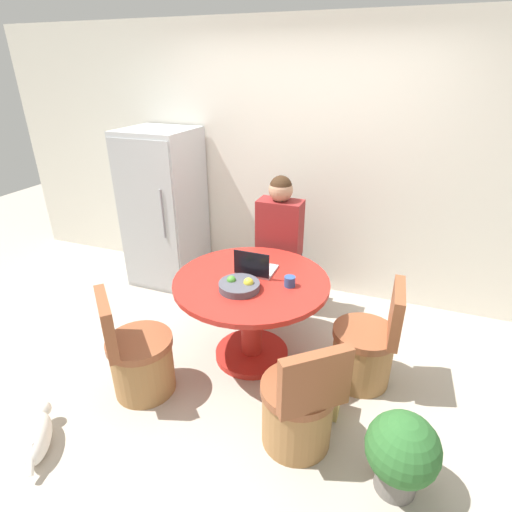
{
  "coord_description": "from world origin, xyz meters",
  "views": [
    {
      "loc": [
        0.93,
        -2.23,
        2.19
      ],
      "look_at": [
        -0.04,
        0.33,
        0.87
      ],
      "focal_mm": 28.0,
      "sensor_mm": 36.0,
      "label": 1
    }
  ],
  "objects_px": {
    "refrigerator": "(165,209)",
    "handbag": "(318,395)",
    "potted_plant": "(402,452)",
    "chair_near_right_corner": "(299,409)",
    "fruit_bowl": "(239,285)",
    "cat": "(38,436)",
    "laptop": "(255,268)",
    "chair_right_side": "(365,350)",
    "person_seated": "(281,238)",
    "chair_near_left_corner": "(139,360)",
    "dining_table": "(251,304)"
  },
  "relations": [
    {
      "from": "fruit_bowl",
      "to": "handbag",
      "type": "height_order",
      "value": "fruit_bowl"
    },
    {
      "from": "chair_near_right_corner",
      "to": "laptop",
      "type": "xyz_separation_m",
      "value": [
        -0.59,
        0.79,
        0.49
      ]
    },
    {
      "from": "fruit_bowl",
      "to": "cat",
      "type": "relative_size",
      "value": 0.68
    },
    {
      "from": "chair_near_right_corner",
      "to": "person_seated",
      "type": "distance_m",
      "value": 1.68
    },
    {
      "from": "chair_near_left_corner",
      "to": "person_seated",
      "type": "height_order",
      "value": "person_seated"
    },
    {
      "from": "fruit_bowl",
      "to": "laptop",
      "type": "bearing_deg",
      "value": 86.55
    },
    {
      "from": "chair_near_right_corner",
      "to": "laptop",
      "type": "distance_m",
      "value": 1.1
    },
    {
      "from": "chair_right_side",
      "to": "chair_near_right_corner",
      "type": "height_order",
      "value": "same"
    },
    {
      "from": "chair_right_side",
      "to": "handbag",
      "type": "bearing_deg",
      "value": -33.72
    },
    {
      "from": "potted_plant",
      "to": "person_seated",
      "type": "bearing_deg",
      "value": 127.04
    },
    {
      "from": "chair_right_side",
      "to": "handbag",
      "type": "distance_m",
      "value": 0.51
    },
    {
      "from": "refrigerator",
      "to": "potted_plant",
      "type": "bearing_deg",
      "value": -34.35
    },
    {
      "from": "refrigerator",
      "to": "handbag",
      "type": "height_order",
      "value": "refrigerator"
    },
    {
      "from": "refrigerator",
      "to": "cat",
      "type": "height_order",
      "value": "refrigerator"
    },
    {
      "from": "chair_near_left_corner",
      "to": "fruit_bowl",
      "type": "xyz_separation_m",
      "value": [
        0.59,
        0.48,
        0.48
      ]
    },
    {
      "from": "fruit_bowl",
      "to": "potted_plant",
      "type": "distance_m",
      "value": 1.43
    },
    {
      "from": "handbag",
      "to": "chair_near_left_corner",
      "type": "bearing_deg",
      "value": -168.03
    },
    {
      "from": "dining_table",
      "to": "person_seated",
      "type": "height_order",
      "value": "person_seated"
    },
    {
      "from": "handbag",
      "to": "potted_plant",
      "type": "bearing_deg",
      "value": -36.74
    },
    {
      "from": "dining_table",
      "to": "chair_near_right_corner",
      "type": "relative_size",
      "value": 1.43
    },
    {
      "from": "cat",
      "to": "potted_plant",
      "type": "relative_size",
      "value": 0.84
    },
    {
      "from": "dining_table",
      "to": "chair_near_right_corner",
      "type": "height_order",
      "value": "chair_near_right_corner"
    },
    {
      "from": "potted_plant",
      "to": "refrigerator",
      "type": "bearing_deg",
      "value": 145.65
    },
    {
      "from": "fruit_bowl",
      "to": "cat",
      "type": "height_order",
      "value": "fruit_bowl"
    },
    {
      "from": "refrigerator",
      "to": "chair_near_right_corner",
      "type": "height_order",
      "value": "refrigerator"
    },
    {
      "from": "chair_right_side",
      "to": "potted_plant",
      "type": "distance_m",
      "value": 0.88
    },
    {
      "from": "dining_table",
      "to": "laptop",
      "type": "height_order",
      "value": "laptop"
    },
    {
      "from": "chair_near_right_corner",
      "to": "fruit_bowl",
      "type": "distance_m",
      "value": 0.93
    },
    {
      "from": "chair_right_side",
      "to": "chair_near_left_corner",
      "type": "distance_m",
      "value": 1.66
    },
    {
      "from": "dining_table",
      "to": "chair_right_side",
      "type": "distance_m",
      "value": 0.92
    },
    {
      "from": "chair_near_left_corner",
      "to": "fruit_bowl",
      "type": "height_order",
      "value": "chair_near_left_corner"
    },
    {
      "from": "laptop",
      "to": "chair_near_right_corner",
      "type": "bearing_deg",
      "value": 126.56
    },
    {
      "from": "chair_near_left_corner",
      "to": "potted_plant",
      "type": "xyz_separation_m",
      "value": [
        1.8,
        -0.14,
        0.02
      ]
    },
    {
      "from": "chair_right_side",
      "to": "potted_plant",
      "type": "xyz_separation_m",
      "value": [
        0.29,
        -0.83,
        0.02
      ]
    },
    {
      "from": "chair_near_left_corner",
      "to": "person_seated",
      "type": "bearing_deg",
      "value": -68.38
    },
    {
      "from": "chair_near_right_corner",
      "to": "cat",
      "type": "relative_size",
      "value": 1.9
    },
    {
      "from": "laptop",
      "to": "potted_plant",
      "type": "height_order",
      "value": "laptop"
    },
    {
      "from": "dining_table",
      "to": "chair_near_left_corner",
      "type": "relative_size",
      "value": 1.43
    },
    {
      "from": "chair_near_left_corner",
      "to": "laptop",
      "type": "height_order",
      "value": "laptop"
    },
    {
      "from": "chair_near_right_corner",
      "to": "fruit_bowl",
      "type": "xyz_separation_m",
      "value": [
        -0.6,
        0.51,
        0.48
      ]
    },
    {
      "from": "chair_near_left_corner",
      "to": "cat",
      "type": "xyz_separation_m",
      "value": [
        -0.31,
        -0.65,
        -0.18
      ]
    },
    {
      "from": "fruit_bowl",
      "to": "handbag",
      "type": "relative_size",
      "value": 0.99
    },
    {
      "from": "chair_near_right_corner",
      "to": "laptop",
      "type": "height_order",
      "value": "laptop"
    },
    {
      "from": "fruit_bowl",
      "to": "chair_near_left_corner",
      "type": "bearing_deg",
      "value": -141.29
    },
    {
      "from": "handbag",
      "to": "chair_right_side",
      "type": "bearing_deg",
      "value": 58.91
    },
    {
      "from": "chair_near_right_corner",
      "to": "cat",
      "type": "height_order",
      "value": "chair_near_right_corner"
    },
    {
      "from": "fruit_bowl",
      "to": "potted_plant",
      "type": "xyz_separation_m",
      "value": [
        1.21,
        -0.61,
        -0.47
      ]
    },
    {
      "from": "laptop",
      "to": "handbag",
      "type": "relative_size",
      "value": 0.94
    },
    {
      "from": "chair_near_right_corner",
      "to": "chair_right_side",
      "type": "bearing_deg",
      "value": -153.83
    },
    {
      "from": "dining_table",
      "to": "laptop",
      "type": "bearing_deg",
      "value": 94.45
    }
  ]
}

